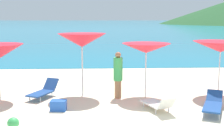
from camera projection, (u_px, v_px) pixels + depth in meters
ground_plane at (108, 72)px, 17.57m from camera, size 50.00×100.00×0.30m
ocean_water at (98, 22)px, 235.07m from camera, size 650.00×440.00×0.02m
umbrella_3 at (82, 40)px, 11.22m from camera, size 1.91×1.91×2.42m
umbrella_4 at (146, 48)px, 11.06m from camera, size 1.83×1.83×2.07m
umbrella_5 at (221, 47)px, 11.25m from camera, size 2.13×2.13×2.13m
lounge_chair_3 at (213, 104)px, 9.39m from camera, size 1.17×1.70×0.59m
lounge_chair_5 at (158, 104)px, 9.57m from camera, size 1.01×1.45×0.61m
lounge_chair_6 at (44, 90)px, 11.19m from camera, size 1.10×1.52×0.65m
beachgoer_3 at (118, 74)px, 11.08m from camera, size 0.34×0.34×1.75m
beach_ball at (13, 123)px, 8.04m from camera, size 0.32×0.32×0.32m
cooler_box at (59, 105)px, 9.67m from camera, size 0.53×0.40×0.34m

